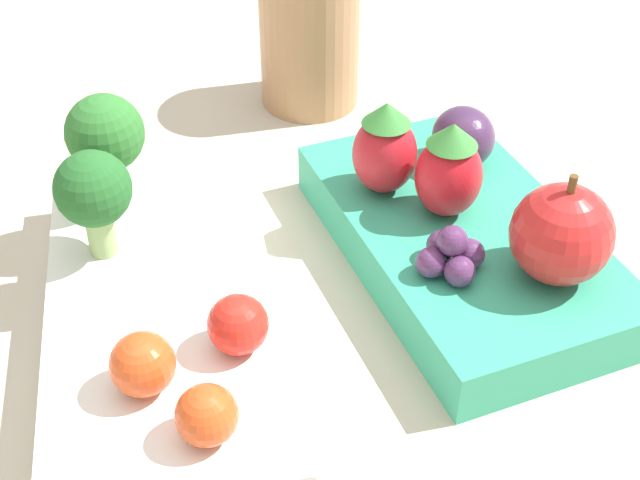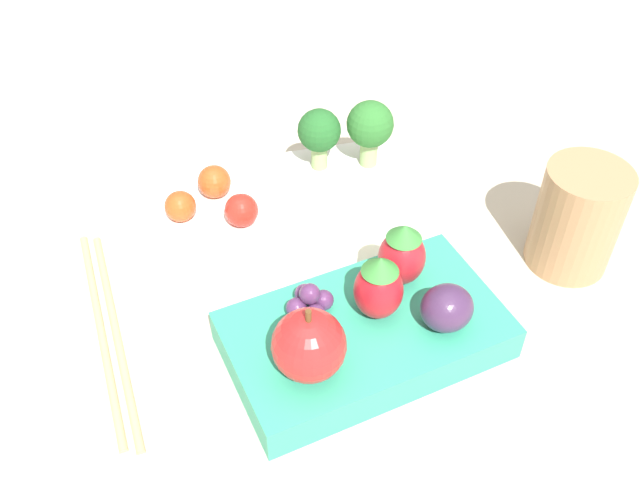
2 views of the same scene
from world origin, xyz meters
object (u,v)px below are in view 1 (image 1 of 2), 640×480
(apple, at_px, (562,234))
(cherry_tomato_1, at_px, (207,415))
(bento_box_fruit, at_px, (462,242))
(drinking_cup, at_px, (309,40))
(bento_box_savoury, at_px, (164,317))
(broccoli_floret_0, at_px, (94,192))
(cherry_tomato_0, at_px, (143,364))
(broccoli_floret_1, at_px, (105,137))
(cherry_tomato_2, at_px, (238,325))
(plum, at_px, (463,137))
(strawberry_0, at_px, (385,149))
(strawberry_1, at_px, (449,171))
(grape_cluster, at_px, (451,255))

(apple, bearing_deg, cherry_tomato_1, 103.20)
(bento_box_fruit, height_order, drinking_cup, drinking_cup)
(bento_box_savoury, bearing_deg, broccoli_floret_0, 25.69)
(broccoli_floret_0, xyz_separation_m, cherry_tomato_0, (-0.09, -0.00, -0.02))
(broccoli_floret_1, bearing_deg, cherry_tomato_0, 176.72)
(bento_box_fruit, xyz_separation_m, cherry_tomato_2, (-0.05, 0.13, 0.03))
(cherry_tomato_0, height_order, plum, plum)
(bento_box_savoury, relative_size, apple, 4.16)
(strawberry_0, bearing_deg, bento_box_fruit, -144.29)
(bento_box_savoury, bearing_deg, drinking_cup, -35.06)
(strawberry_1, height_order, plum, strawberry_1)
(bento_box_savoury, xyz_separation_m, cherry_tomato_2, (-0.04, -0.03, 0.03))
(cherry_tomato_0, relative_size, cherry_tomato_1, 1.10)
(bento_box_fruit, xyz_separation_m, broccoli_floret_0, (0.04, 0.18, 0.05))
(strawberry_0, bearing_deg, broccoli_floret_0, 91.68)
(broccoli_floret_1, height_order, apple, broccoli_floret_1)
(bento_box_fruit, distance_m, cherry_tomato_1, 0.18)
(bento_box_savoury, bearing_deg, broccoli_floret_1, 5.61)
(strawberry_0, bearing_deg, drinking_cup, -2.61)
(broccoli_floret_0, bearing_deg, broccoli_floret_1, -15.90)
(bento_box_savoury, xyz_separation_m, broccoli_floret_1, (0.08, 0.01, 0.05))
(cherry_tomato_1, bearing_deg, bento_box_savoury, 1.97)
(plum, bearing_deg, cherry_tomato_2, 122.72)
(strawberry_1, bearing_deg, broccoli_floret_1, 67.51)
(plum, xyz_separation_m, drinking_cup, (0.14, 0.04, -0.00))
(grape_cluster, bearing_deg, bento_box_savoury, 78.73)
(cherry_tomato_0, xyz_separation_m, plum, (0.11, -0.19, 0.00))
(cherry_tomato_0, distance_m, cherry_tomato_1, 0.04)
(cherry_tomato_2, xyz_separation_m, drinking_cup, (0.24, -0.11, 0.00))
(broccoli_floret_0, xyz_separation_m, cherry_tomato_2, (-0.08, -0.05, -0.02))
(bento_box_fruit, bearing_deg, broccoli_floret_0, 78.60)
(bento_box_savoury, relative_size, cherry_tomato_2, 8.81)
(cherry_tomato_1, xyz_separation_m, drinking_cup, (0.28, -0.13, 0.00))
(cherry_tomato_0, xyz_separation_m, drinking_cup, (0.25, -0.15, 0.00))
(cherry_tomato_1, distance_m, plum, 0.23)
(bento_box_savoury, relative_size, strawberry_0, 4.49)
(grape_cluster, bearing_deg, broccoli_floret_0, 66.13)
(broccoli_floret_0, relative_size, plum, 1.52)
(cherry_tomato_0, distance_m, grape_cluster, 0.15)
(cherry_tomato_1, height_order, strawberry_0, strawberry_0)
(cherry_tomato_1, bearing_deg, broccoli_floret_1, 3.76)
(bento_box_fruit, height_order, cherry_tomato_0, cherry_tomato_0)
(cherry_tomato_0, bearing_deg, apple, -87.58)
(cherry_tomato_0, bearing_deg, bento_box_fruit, -71.31)
(broccoli_floret_0, distance_m, cherry_tomato_0, 0.10)
(cherry_tomato_1, height_order, drinking_cup, drinking_cup)
(bento_box_fruit, height_order, cherry_tomato_2, cherry_tomato_2)
(cherry_tomato_2, bearing_deg, bento_box_fruit, -69.70)
(cherry_tomato_1, relative_size, strawberry_1, 0.47)
(bento_box_fruit, xyz_separation_m, broccoli_floret_1, (0.08, 0.17, 0.05))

